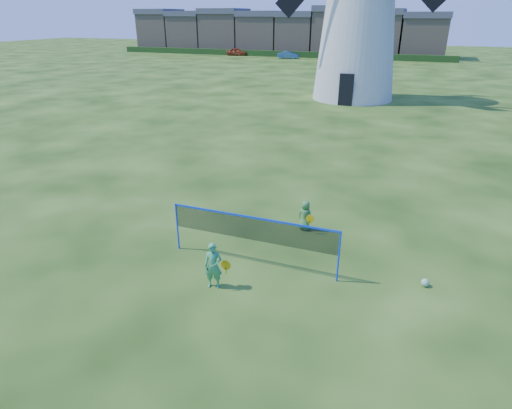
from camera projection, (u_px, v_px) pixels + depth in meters
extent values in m
plane|color=black|center=(244.00, 254.00, 13.13)|extent=(220.00, 220.00, 0.00)
cube|color=black|center=(346.00, 90.00, 34.27)|extent=(1.14, 0.14, 2.52)
cube|color=black|center=(352.00, 30.00, 33.05)|extent=(0.80, 0.14, 1.03)
cylinder|color=blue|center=(177.00, 227.00, 13.13)|extent=(0.05, 0.05, 1.55)
cylinder|color=blue|center=(339.00, 257.00, 11.48)|extent=(0.05, 0.05, 1.55)
cube|color=black|center=(253.00, 229.00, 12.15)|extent=(5.00, 0.02, 0.70)
cube|color=blue|center=(253.00, 217.00, 12.00)|extent=(5.00, 0.02, 0.06)
imported|color=#3E9B5B|center=(213.00, 266.00, 11.29)|extent=(0.55, 0.43, 1.32)
cylinder|color=#E6AD0C|center=(226.00, 265.00, 11.36)|extent=(0.28, 0.02, 0.28)
cube|color=#E6AD0C|center=(226.00, 270.00, 11.43)|extent=(0.03, 0.02, 0.20)
imported|color=#41843F|center=(305.00, 216.00, 14.43)|extent=(0.57, 0.44, 1.05)
cylinder|color=#E6AD0C|center=(310.00, 219.00, 14.17)|extent=(0.28, 0.02, 0.28)
cube|color=#E6AD0C|center=(310.00, 223.00, 14.24)|extent=(0.03, 0.02, 0.20)
sphere|color=green|center=(425.00, 283.00, 11.53)|extent=(0.22, 0.22, 0.22)
cube|color=#9E8669|center=(161.00, 33.00, 89.08)|extent=(6.69, 8.00, 6.98)
cube|color=#4C4C54|center=(159.00, 12.00, 87.46)|extent=(6.99, 8.40, 1.00)
cube|color=#9E8669|center=(191.00, 34.00, 86.83)|extent=(6.89, 8.00, 6.60)
cube|color=#4C4C54|center=(190.00, 14.00, 85.28)|extent=(7.19, 8.40, 1.00)
cube|color=#9E8669|center=(225.00, 33.00, 84.27)|extent=(7.57, 8.00, 7.01)
cube|color=#4C4C54|center=(224.00, 11.00, 82.64)|extent=(7.87, 8.40, 1.00)
cube|color=#9E8669|center=(261.00, 35.00, 81.80)|extent=(7.41, 8.00, 6.56)
cube|color=#4C4C54|center=(261.00, 14.00, 80.26)|extent=(7.71, 8.40, 1.00)
cube|color=#9E8669|center=(298.00, 36.00, 79.43)|extent=(6.51, 8.00, 6.48)
cube|color=#4C4C54|center=(299.00, 14.00, 77.91)|extent=(6.81, 8.40, 1.00)
cube|color=#9E8669|center=(336.00, 34.00, 76.89)|extent=(7.30, 8.00, 7.37)
cube|color=#4C4C54|center=(338.00, 9.00, 75.18)|extent=(7.60, 8.40, 1.00)
cube|color=#9E8669|center=(379.00, 36.00, 74.49)|extent=(7.33, 8.00, 6.85)
cube|color=#4C4C54|center=(382.00, 12.00, 72.90)|extent=(7.63, 8.40, 1.00)
cube|color=#9E8669|center=(425.00, 39.00, 72.14)|extent=(7.05, 8.00, 6.33)
cube|color=#4C4C54|center=(428.00, 15.00, 70.65)|extent=(7.35, 8.40, 1.00)
cube|color=#193814|center=(272.00, 54.00, 76.43)|extent=(62.00, 0.80, 1.00)
imported|color=#91361A|center=(237.00, 52.00, 78.17)|extent=(4.09, 2.24, 1.32)
imported|color=#2A5280|center=(288.00, 55.00, 72.65)|extent=(3.67, 1.41, 1.19)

